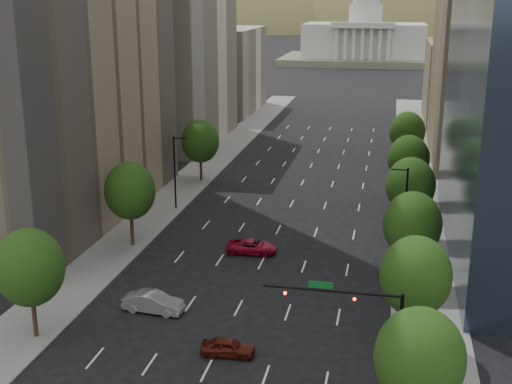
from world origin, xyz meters
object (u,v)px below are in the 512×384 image
Objects in this scene: car_silver at (154,302)px; car_red_far at (252,247)px; capitol at (364,40)px; car_maroon at (228,347)px; traffic_signal at (362,317)px.

car_silver is 15.40m from car_red_far.
capitol reaches higher than car_maroon.
traffic_signal is 1.80× the size of car_silver.
capitol is 15.16× the size of car_maroon.
capitol is 212.00m from car_silver.
capitol is 217.59m from car_maroon.
traffic_signal reaches higher than car_red_far.
car_red_far is (-2.43, 20.17, 0.04)m from car_maroon.
car_maroon is at bearing 166.60° from traffic_signal.
car_silver is (-6.69, -211.75, -7.74)m from capitol.
car_silver is 0.99× the size of car_red_far.
car_silver is (-7.69, 5.69, 0.16)m from car_maroon.
capitol is at bearing -3.87° from car_maroon.
car_maroon is at bearing -177.11° from car_red_far.
car_red_far is (-1.43, -197.27, -7.87)m from capitol.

